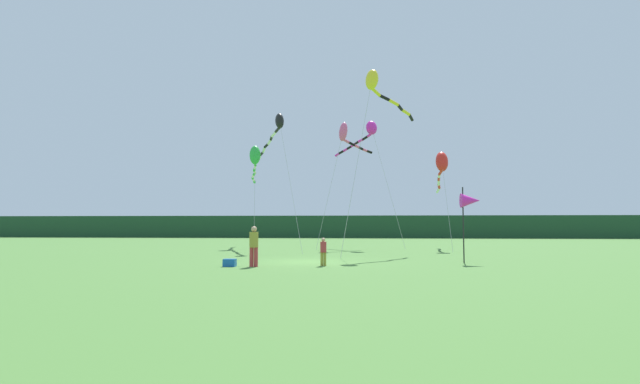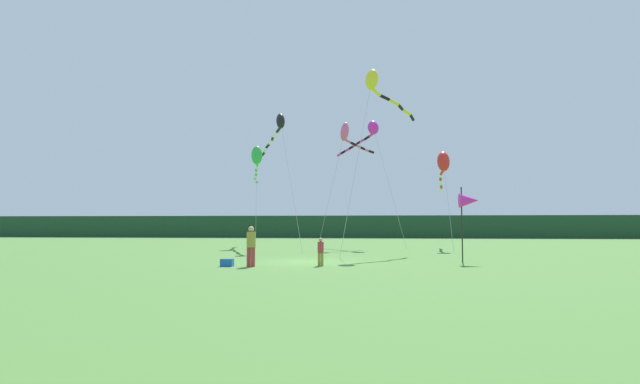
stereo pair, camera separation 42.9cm
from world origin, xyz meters
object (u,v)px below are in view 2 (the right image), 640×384
(person_child, at_px, (321,250))
(kite_magenta, at_px, (370,131))
(cooler_box, at_px, (227,263))
(banner_flag_pole, at_px, (469,201))
(kite_rainbow, at_px, (347,134))
(person_adult, at_px, (251,244))
(kite_yellow, at_px, (377,86))
(kite_black, at_px, (277,129))
(kite_green, at_px, (257,158))
(kite_red, at_px, (443,164))

(person_child, bearing_deg, kite_magenta, 82.98)
(person_child, height_order, cooler_box, person_child)
(banner_flag_pole, xyz_separation_m, kite_rainbow, (-6.50, 14.11, 6.04))
(person_adult, relative_size, kite_magenta, 0.17)
(kite_yellow, height_order, kite_magenta, kite_yellow)
(kite_black, bearing_deg, person_child, -71.04)
(kite_rainbow, distance_m, kite_yellow, 8.64)
(cooler_box, bearing_deg, kite_black, 92.82)
(kite_green, bearing_deg, cooler_box, -80.28)
(kite_black, bearing_deg, kite_red, 6.36)
(cooler_box, bearing_deg, kite_magenta, 71.46)
(kite_red, bearing_deg, kite_yellow, -125.70)
(person_adult, bearing_deg, kite_green, 102.91)
(kite_green, bearing_deg, kite_yellow, -43.36)
(person_adult, distance_m, kite_red, 19.83)
(person_adult, distance_m, banner_flag_pole, 10.54)
(kite_rainbow, distance_m, kite_green, 7.83)
(kite_rainbow, bearing_deg, banner_flag_pole, -65.28)
(person_child, height_order, kite_green, kite_green)
(person_child, xyz_separation_m, kite_black, (-4.75, 13.81, 8.26))
(person_child, xyz_separation_m, kite_green, (-7.17, 17.61, 6.63))
(kite_rainbow, bearing_deg, cooler_box, -104.45)
(person_child, bearing_deg, kite_yellow, 72.10)
(kite_red, bearing_deg, banner_flag_pole, -93.23)
(kite_magenta, bearing_deg, cooler_box, -108.54)
(cooler_box, xyz_separation_m, kite_rainbow, (4.44, 17.21, 8.82))
(banner_flag_pole, xyz_separation_m, kite_yellow, (-4.22, 5.90, 7.50))
(person_child, relative_size, kite_magenta, 0.12)
(kite_magenta, bearing_deg, kite_rainbow, -142.59)
(cooler_box, height_order, kite_red, kite_red)
(kite_yellow, bearing_deg, kite_black, 143.51)
(person_adult, xyz_separation_m, kite_magenta, (5.17, 18.60, 8.51))
(person_adult, bearing_deg, kite_red, 56.32)
(cooler_box, bearing_deg, person_child, 9.71)
(kite_red, relative_size, kite_black, 0.87)
(person_child, xyz_separation_m, kite_rainbow, (0.41, 16.52, 8.29))
(person_adult, height_order, kite_magenta, kite_magenta)
(cooler_box, bearing_deg, kite_yellow, 53.28)
(kite_yellow, xyz_separation_m, kite_magenta, (-0.48, 9.58, -0.96))
(banner_flag_pole, xyz_separation_m, kite_red, (0.72, 12.78, 3.38))
(kite_black, bearing_deg, kite_yellow, -36.49)
(kite_red, distance_m, kite_green, 15.02)
(banner_flag_pole, xyz_separation_m, kite_magenta, (-4.70, 15.49, 6.54))
(kite_red, distance_m, kite_yellow, 9.42)
(cooler_box, relative_size, kite_yellow, 0.05)
(kite_rainbow, height_order, kite_black, kite_black)
(person_child, distance_m, cooler_box, 4.12)
(banner_flag_pole, bearing_deg, kite_rainbow, 114.72)
(cooler_box, relative_size, kite_red, 0.06)
(kite_red, xyz_separation_m, kite_black, (-12.37, -1.38, 2.63))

